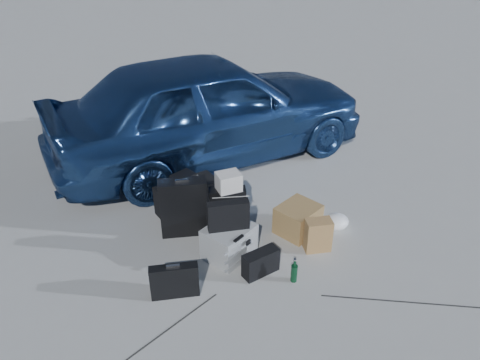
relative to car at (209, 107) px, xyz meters
name	(u,v)px	position (x,y,z in m)	size (l,w,h in m)	color
ground	(261,260)	(-0.58, -2.46, -0.79)	(60.00, 60.00, 0.00)	#9FA09C
car	(209,107)	(0.00, 0.00, 0.00)	(1.87, 4.65, 1.59)	#2C508D
pelican_case	(229,241)	(-0.84, -2.21, -0.61)	(0.50, 0.41, 0.37)	gray
laptop_bag	(228,216)	(-0.85, -2.22, -0.26)	(0.44, 0.11, 0.33)	black
briefcase	(174,281)	(-1.59, -2.50, -0.61)	(0.47, 0.10, 0.37)	black
suitcase_left	(184,207)	(-1.10, -1.60, -0.44)	(0.54, 0.19, 0.70)	black
suitcase_right	(228,208)	(-0.60, -1.72, -0.54)	(0.43, 0.15, 0.51)	black
white_carton	(229,182)	(-0.59, -1.73, -0.18)	(0.27, 0.21, 0.21)	silver
duffel_bag	(187,197)	(-0.89, -1.19, -0.60)	(0.77, 0.33, 0.38)	black
flat_box_white	(185,181)	(-0.90, -1.17, -0.38)	(0.36, 0.27, 0.06)	silver
flat_box_black	(183,176)	(-0.91, -1.15, -0.32)	(0.27, 0.19, 0.06)	black
kraft_bag	(318,235)	(0.06, -2.59, -0.60)	(0.29, 0.17, 0.38)	#A17346
cardboard_box	(298,219)	(0.06, -2.21, -0.62)	(0.46, 0.40, 0.34)	olive
plastic_bag	(336,222)	(0.50, -2.38, -0.71)	(0.32, 0.27, 0.18)	white
messenger_bag	(261,263)	(-0.69, -2.63, -0.66)	(0.39, 0.15, 0.27)	black
green_bottle	(294,271)	(-0.45, -2.89, -0.66)	(0.07, 0.07, 0.27)	black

